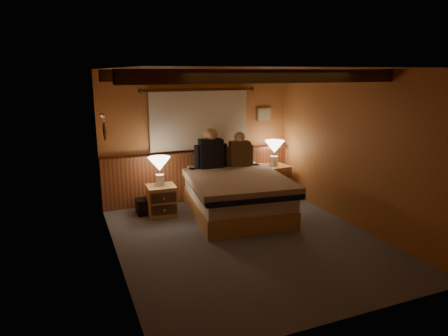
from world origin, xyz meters
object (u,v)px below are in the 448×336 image
duffel_bag (150,205)px  lamp_right (274,148)px  bed (236,195)px  lamp_left (159,166)px  nightstand_left (162,200)px  person_right (240,152)px  person_left (211,151)px  nightstand_right (273,180)px

duffel_bag → lamp_right: bearing=2.0°
bed → lamp_left: size_ratio=4.45×
nightstand_left → person_right: person_right is taller
bed → person_right: (0.36, 0.66, 0.58)m
lamp_right → person_left: (-1.29, 0.01, 0.03)m
nightstand_left → lamp_right: lamp_right is taller
bed → lamp_right: 1.45m
bed → lamp_left: 1.37m
nightstand_left → person_left: (0.99, 0.27, 0.72)m
person_left → person_right: person_left is taller
person_right → person_left: bearing=179.6°
person_left → bed: bearing=-71.4°
lamp_left → duffel_bag: size_ratio=1.08×
nightstand_right → lamp_left: bearing=-178.1°
person_left → duffel_bag: 1.43m
nightstand_left → person_right: 1.68m
person_left → person_right: size_ratio=1.13×
lamp_left → duffel_bag: (-0.16, 0.12, -0.71)m
lamp_right → duffel_bag: lamp_right is taller
nightstand_right → lamp_left: (-2.29, -0.24, 0.55)m
nightstand_left → person_right: bearing=10.3°
bed → duffel_bag: bed is taller
bed → duffel_bag: size_ratio=4.80×
bed → nightstand_right: bed is taller
lamp_right → person_right: 0.76m
lamp_left → person_right: bearing=6.0°
bed → person_left: 0.98m
person_left → lamp_right: bearing=4.1°
bed → nightstand_right: 1.33m
lamp_left → person_left: (1.00, 0.24, 0.12)m
person_left → duffel_bag: person_left is taller
bed → lamp_right: size_ratio=4.37×
lamp_right → person_left: 1.29m
bed → lamp_left: bearing=163.5°
lamp_right → person_right: size_ratio=0.75×
lamp_left → lamp_right: bearing=5.5°
nightstand_right → person_left: person_left is taller
person_left → person_right: 0.54m
lamp_left → person_left: size_ratio=0.65×
bed → nightstand_left: 1.26m
nightstand_right → lamp_left: lamp_left is taller
person_right → duffel_bag: bearing=-171.0°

